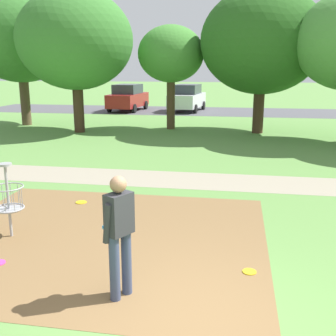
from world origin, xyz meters
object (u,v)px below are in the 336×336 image
frisbee_by_tee (81,202)px  frisbee_mid_grass (249,272)px  tree_mid_right (75,40)px  tree_near_left (262,41)px  disc_golf_basket (5,197)px  parked_car_center_left (187,98)px  tree_near_right (20,37)px  tree_mid_center (171,55)px  player_throwing (119,230)px  parked_car_leftmost (128,98)px

frisbee_by_tee → frisbee_mid_grass: size_ratio=1.20×
frisbee_by_tee → tree_mid_right: bearing=111.6°
tree_near_left → tree_mid_right: size_ratio=1.01×
disc_golf_basket → parked_car_center_left: (0.56, 22.39, 0.17)m
tree_near_right → tree_mid_center: size_ratio=1.37×
tree_near_left → frisbee_mid_grass: bearing=-92.7°
player_throwing → tree_near_right: 18.74m
frisbee_mid_grass → player_throwing: bearing=-150.9°
disc_golf_basket → tree_near_right: size_ratio=0.20×
player_throwing → frisbee_by_tee: (-2.02, 3.69, -0.96)m
tree_mid_center → disc_golf_basket: bearing=-93.3°
parked_car_leftmost → frisbee_by_tee: bearing=-78.0°
parked_car_leftmost → tree_near_right: bearing=-113.6°
parked_car_leftmost → disc_golf_basket: bearing=-80.7°
tree_mid_center → parked_car_leftmost: tree_mid_center is taller
player_throwing → tree_mid_right: (-5.98, 13.71, 3.25)m
frisbee_mid_grass → parked_car_leftmost: parked_car_leftmost is taller
parked_car_center_left → parked_car_leftmost: bearing=-173.8°
tree_mid_right → parked_car_leftmost: 10.43m
disc_golf_basket → tree_near_left: bearing=69.1°
player_throwing → frisbee_by_tee: player_throwing is taller
tree_near_right → tree_mid_right: tree_near_right is taller
tree_mid_right → parked_car_leftmost: (-0.26, 9.89, -3.30)m
tree_mid_center → tree_mid_right: size_ratio=0.77×
frisbee_mid_grass → parked_car_leftmost: 24.01m
player_throwing → tree_mid_right: bearing=113.6°
tree_near_right → tree_mid_right: size_ratio=1.06×
frisbee_by_tee → player_throwing: bearing=-61.4°
tree_mid_right → parked_car_leftmost: bearing=91.5°
frisbee_by_tee → frisbee_mid_grass: bearing=-35.8°
frisbee_by_tee → tree_mid_right: 11.56m
tree_mid_right → parked_car_center_left: bearing=69.3°
parked_car_leftmost → parked_car_center_left: bearing=6.2°
tree_near_right → parked_car_leftmost: tree_near_right is taller
frisbee_mid_grass → tree_mid_center: tree_mid_center is taller
player_throwing → disc_golf_basket: bearing=147.9°
tree_near_left → tree_near_right: (-12.13, 0.74, 0.38)m
player_throwing → tree_mid_center: 15.82m
tree_near_right → tree_mid_right: 4.21m
frisbee_by_tee → tree_near_right: bearing=122.9°
parked_car_leftmost → tree_mid_right: bearing=-88.5°
frisbee_by_tee → tree_near_left: size_ratio=0.04×
parked_car_center_left → tree_mid_center: bearing=-88.4°
frisbee_by_tee → tree_mid_center: size_ratio=0.05×
tree_mid_center → tree_mid_right: 4.54m
parked_car_leftmost → tree_near_left: bearing=-45.2°
disc_golf_basket → player_throwing: 3.13m
frisbee_by_tee → parked_car_leftmost: parked_car_leftmost is taller
disc_golf_basket → parked_car_center_left: size_ratio=0.32×
disc_golf_basket → parked_car_leftmost: size_ratio=0.32×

